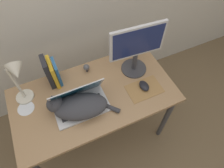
# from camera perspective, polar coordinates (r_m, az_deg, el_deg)

# --- Properties ---
(ground_plane) EXTENTS (12.00, 12.00, 0.00)m
(ground_plane) POSITION_cam_1_polar(r_m,az_deg,el_deg) (2.09, -0.13, -21.00)
(ground_plane) COLOR brown
(desk) EXTENTS (1.22, 0.64, 0.75)m
(desk) POSITION_cam_1_polar(r_m,az_deg,el_deg) (1.59, -4.97, -4.73)
(desk) COLOR #93704C
(desk) RESTS_ON ground_plane
(laptop) EXTENTS (0.39, 0.23, 0.23)m
(laptop) POSITION_cam_1_polar(r_m,az_deg,el_deg) (1.44, -9.14, -5.10)
(laptop) COLOR #B7B7BC
(laptop) RESTS_ON desk
(cat) EXTENTS (0.46, 0.29, 0.15)m
(cat) POSITION_cam_1_polar(r_m,az_deg,el_deg) (1.40, -9.81, -6.22)
(cat) COLOR #333338
(cat) RESTS_ON desk
(external_monitor) EXTENTS (0.42, 0.20, 0.43)m
(external_monitor) POSITION_cam_1_polar(r_m,az_deg,el_deg) (1.48, 7.06, 10.31)
(external_monitor) COLOR #333338
(external_monitor) RESTS_ON desk
(mousepad) EXTENTS (0.27, 0.17, 0.00)m
(mousepad) POSITION_cam_1_polar(r_m,az_deg,el_deg) (1.55, 9.20, -1.39)
(mousepad) COLOR olive
(mousepad) RESTS_ON desk
(computer_mouse) EXTENTS (0.07, 0.10, 0.04)m
(computer_mouse) POSITION_cam_1_polar(r_m,az_deg,el_deg) (1.54, 9.17, -0.50)
(computer_mouse) COLOR black
(computer_mouse) RESTS_ON mousepad
(book_row) EXTENTS (0.09, 0.16, 0.26)m
(book_row) POSITION_cam_1_polar(r_m,az_deg,el_deg) (1.54, -16.81, 3.21)
(book_row) COLOR #232328
(book_row) RESTS_ON desk
(desk_lamp) EXTENTS (0.17, 0.17, 0.40)m
(desk_lamp) POSITION_cam_1_polar(r_m,az_deg,el_deg) (1.40, -25.39, 1.76)
(desk_lamp) COLOR beige
(desk_lamp) RESTS_ON desk
(webcam) EXTENTS (0.05, 0.05, 0.08)m
(webcam) POSITION_cam_1_polar(r_m,az_deg,el_deg) (1.61, -7.33, 4.72)
(webcam) COLOR #232328
(webcam) RESTS_ON desk
(cd_disc) EXTENTS (0.12, 0.12, 0.00)m
(cd_disc) POSITION_cam_1_polar(r_m,az_deg,el_deg) (1.57, -23.36, -6.41)
(cd_disc) COLOR silver
(cd_disc) RESTS_ON desk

